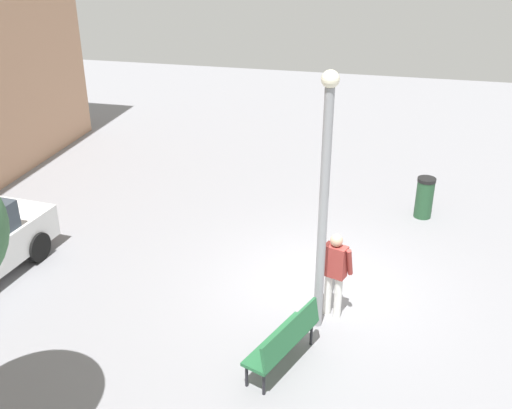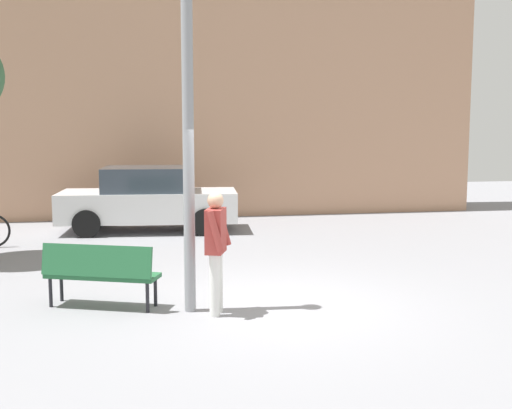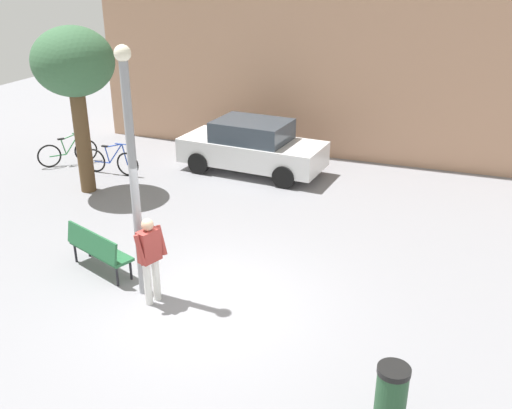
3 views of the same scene
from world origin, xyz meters
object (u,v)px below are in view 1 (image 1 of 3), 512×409
Objects in this scene: lamppost at (324,195)px; park_bench at (285,339)px; trash_bin at (424,197)px; person_by_lamppost at (335,270)px.

park_bench is (-1.23, 0.36, -2.01)m from lamppost.
park_bench is at bearing 159.73° from trash_bin.
trash_bin is at bearing -20.25° from person_by_lamppost.
park_bench is at bearing 163.68° from lamppost.
person_by_lamppost is 1.72m from park_bench.
lamppost is 1.64m from person_by_lamppost.
person_by_lamppost is 4.83m from trash_bin.
park_bench is 1.64× the size of trash_bin.
person_by_lamppost is at bearing -20.34° from park_bench.
trash_bin is (4.51, -1.66, -0.46)m from person_by_lamppost.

